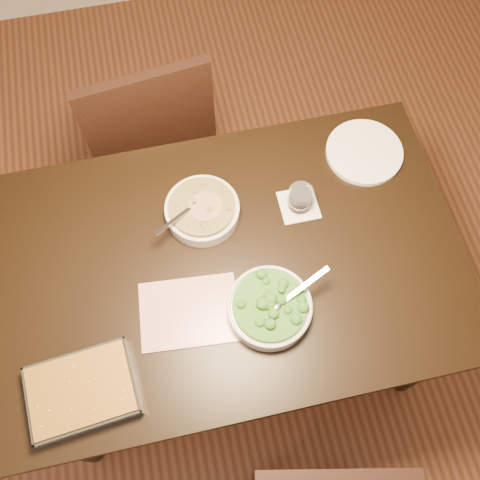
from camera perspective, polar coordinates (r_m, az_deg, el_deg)
The scene contains 10 objects.
ground at distance 2.30m, azimuth -0.84°, elevation -9.34°, with size 4.00×4.00×0.00m, color #442213.
table at distance 1.67m, azimuth -1.14°, elevation -3.53°, with size 1.40×0.90×0.75m.
magazine_a at distance 1.54m, azimuth -5.44°, elevation -7.64°, with size 0.28×0.20×0.01m, color #B3334E.
coaster at distance 1.67m, azimuth 6.28°, elevation 3.72°, with size 0.12×0.12×0.00m, color white.
stew_bowl at distance 1.63m, azimuth -4.04°, elevation 3.23°, with size 0.23×0.23×0.09m.
broccoli_bowl at distance 1.50m, azimuth 3.16°, elevation -7.19°, with size 0.26×0.24×0.09m.
baking_dish at distance 1.52m, azimuth -16.48°, elevation -15.17°, with size 0.30×0.23×0.05m.
wine_tumbler at distance 1.63m, azimuth 6.44°, elevation 4.47°, with size 0.07×0.07×0.08m.
dinner_plate at distance 1.80m, azimuth 13.11°, elevation 9.12°, with size 0.25×0.25×0.02m, color white.
chair_far at distance 2.11m, azimuth -9.58°, elevation 11.55°, with size 0.50×0.50×0.95m.
Camera 1 is at (-0.09, -0.59, 2.22)m, focal length 40.00 mm.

